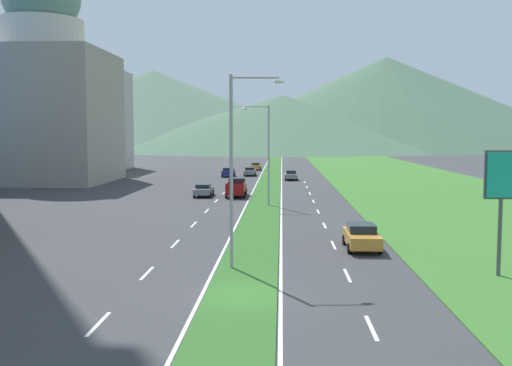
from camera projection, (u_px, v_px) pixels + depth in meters
ground_plane at (241, 295)px, 25.88m from camera, size 600.00×600.00×0.00m
grass_median at (270, 181)px, 85.59m from camera, size 3.20×240.00×0.06m
grass_verge_right at (412, 182)px, 84.69m from camera, size 24.00×240.00×0.06m
lane_dash_left_2 at (99, 324)px, 22.01m from camera, size 0.16×2.80×0.01m
lane_dash_left_3 at (147, 273)px, 29.92m from camera, size 0.16×2.80×0.01m
lane_dash_left_4 at (175, 244)px, 37.83m from camera, size 0.16×2.80×0.01m
lane_dash_left_5 at (194, 224)px, 45.74m from camera, size 0.16×2.80×0.01m
lane_dash_left_6 at (207, 211)px, 53.65m from camera, size 0.16×2.80×0.01m
lane_dash_left_7 at (216, 201)px, 61.56m from camera, size 0.16×2.80×0.01m
lane_dash_left_8 at (224, 193)px, 69.47m from camera, size 0.16×2.80×0.01m
lane_dash_left_9 at (230, 187)px, 77.38m from camera, size 0.16×2.80×0.01m
lane_dash_left_10 at (235, 182)px, 85.29m from camera, size 0.16×2.80×0.01m
lane_dash_right_2 at (371, 328)px, 21.56m from camera, size 0.16×2.80×0.01m
lane_dash_right_3 at (347, 275)px, 29.48m from camera, size 0.16×2.80×0.01m
lane_dash_right_4 at (333, 245)px, 37.39m from camera, size 0.16×2.80×0.01m
lane_dash_right_5 at (324, 225)px, 45.30m from camera, size 0.16×2.80×0.01m
lane_dash_right_6 at (318, 212)px, 53.21m from camera, size 0.16×2.80×0.01m
lane_dash_right_7 at (313, 201)px, 61.12m from camera, size 0.16×2.80×0.01m
lane_dash_right_8 at (310, 193)px, 69.03m from camera, size 0.16×2.80×0.01m
lane_dash_right_9 at (307, 187)px, 76.94m from camera, size 0.16×2.80×0.01m
lane_dash_right_10 at (305, 182)px, 84.85m from camera, size 0.16×2.80×0.01m
edge_line_median_left at (258, 182)px, 85.67m from camera, size 0.16×240.00×0.01m
edge_line_median_right at (282, 182)px, 85.52m from camera, size 0.16×240.00×0.01m
domed_building at (44, 92)px, 83.80m from camera, size 18.27×18.27×31.88m
midrise_colored at (83, 120)px, 112.24m from camera, size 15.71×15.71×19.02m
hill_far_left at (153, 109)px, 293.24m from camera, size 196.42×196.42×38.16m
hill_far_center at (282, 123)px, 244.66m from camera, size 151.88×151.88×22.59m
hill_far_right at (385, 102)px, 280.04m from camera, size 192.76×192.76×43.14m
street_lamp_near at (237, 159)px, 30.49m from camera, size 2.85×0.44×10.16m
street_lamp_mid at (266, 149)px, 57.07m from camera, size 2.70×0.32×9.82m
car_0 at (204, 190)px, 65.80m from camera, size 1.98×4.34×1.41m
car_1 at (362, 236)px, 36.11m from camera, size 2.02×4.57×1.54m
car_2 at (228, 172)px, 94.98m from camera, size 2.03×4.00×1.49m
car_3 at (256, 166)px, 112.29m from camera, size 1.90×4.37×1.40m
car_4 at (250, 171)px, 97.38m from camera, size 1.93×4.72×1.42m
car_5 at (291, 175)px, 88.73m from camera, size 1.85×4.47×1.45m
pickup_truck_0 at (237, 188)px, 65.88m from camera, size 2.18×5.40×2.00m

